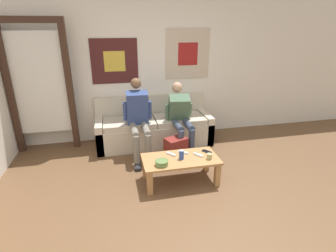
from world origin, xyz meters
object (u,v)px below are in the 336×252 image
object	(u,v)px
person_seated_adult	(138,117)
game_controller_near_left	(198,155)
couch	(154,128)
game_controller_far_center	(183,153)
coffee_table	(180,162)
backpack	(176,150)
drink_can_blue	(181,155)
cell_phone	(207,151)
game_controller_near_right	(171,154)
ceramic_bowl	(162,163)
pillar_candle	(209,156)
person_seated_teen	(181,115)

from	to	relation	value
person_seated_adult	game_controller_near_left	bearing A→B (deg)	-53.54
couch	game_controller_far_center	world-z (taller)	couch
coffee_table	backpack	world-z (taller)	backpack
drink_can_blue	game_controller_near_left	size ratio (longest dim) A/B	0.92
drink_can_blue	cell_phone	world-z (taller)	drink_can_blue
couch	game_controller_far_center	xyz separation A→B (m)	(0.20, -1.24, 0.09)
game_controller_near_right	ceramic_bowl	bearing A→B (deg)	-125.70
pillar_candle	backpack	bearing A→B (deg)	111.10
person_seated_teen	backpack	world-z (taller)	person_seated_teen
person_seated_adult	backpack	world-z (taller)	person_seated_adult
backpack	game_controller_near_right	world-z (taller)	game_controller_near_right
drink_can_blue	game_controller_near_right	bearing A→B (deg)	127.72
couch	backpack	bearing A→B (deg)	-73.62
drink_can_blue	ceramic_bowl	bearing A→B (deg)	-159.13
person_seated_adult	ceramic_bowl	size ratio (longest dim) A/B	7.30
ceramic_bowl	game_controller_near_right	world-z (taller)	ceramic_bowl
backpack	ceramic_bowl	xyz separation A→B (m)	(-0.38, -0.73, 0.22)
person_seated_teen	ceramic_bowl	distance (m)	1.27
pillar_candle	drink_can_blue	world-z (taller)	drink_can_blue
coffee_table	cell_phone	bearing A→B (deg)	13.84
person_seated_adult	drink_can_blue	bearing A→B (deg)	-65.37
person_seated_adult	drink_can_blue	world-z (taller)	person_seated_adult
game_controller_near_right	cell_phone	distance (m)	0.51
drink_can_blue	game_controller_near_right	world-z (taller)	drink_can_blue
drink_can_blue	game_controller_far_center	distance (m)	0.17
coffee_table	person_seated_teen	bearing A→B (deg)	74.92
person_seated_adult	game_controller_near_right	distance (m)	0.94
game_controller_near_left	drink_can_blue	bearing A→B (deg)	-172.70
game_controller_near_left	backpack	bearing A→B (deg)	105.01
backpack	game_controller_far_center	world-z (taller)	game_controller_far_center
person_seated_adult	game_controller_near_left	size ratio (longest dim) A/B	9.19
backpack	person_seated_teen	bearing A→B (deg)	66.48
person_seated_adult	drink_can_blue	distance (m)	1.10
coffee_table	cell_phone	xyz separation A→B (m)	(0.41, 0.10, 0.07)
person_seated_adult	game_controller_far_center	size ratio (longest dim) A/B	8.94
cell_phone	game_controller_near_left	bearing A→B (deg)	-149.74
pillar_candle	cell_phone	size ratio (longest dim) A/B	0.58
couch	coffee_table	world-z (taller)	couch
pillar_candle	drink_can_blue	size ratio (longest dim) A/B	0.70
ceramic_bowl	drink_can_blue	distance (m)	0.31
couch	ceramic_bowl	xyz separation A→B (m)	(-0.16, -1.50, 0.11)
drink_can_blue	cell_phone	bearing A→B (deg)	16.70
game_controller_near_left	game_controller_near_right	size ratio (longest dim) A/B	0.99
ceramic_bowl	pillar_candle	xyz separation A→B (m)	(0.65, 0.03, -0.00)
drink_can_blue	game_controller_near_left	distance (m)	0.26
coffee_table	backpack	xyz separation A→B (m)	(0.10, 0.60, -0.11)
couch	coffee_table	size ratio (longest dim) A/B	1.99
game_controller_near_left	cell_phone	bearing A→B (deg)	30.26
drink_can_blue	game_controller_near_left	xyz separation A→B (m)	(0.25, 0.03, -0.05)
couch	person_seated_adult	bearing A→B (deg)	-127.21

